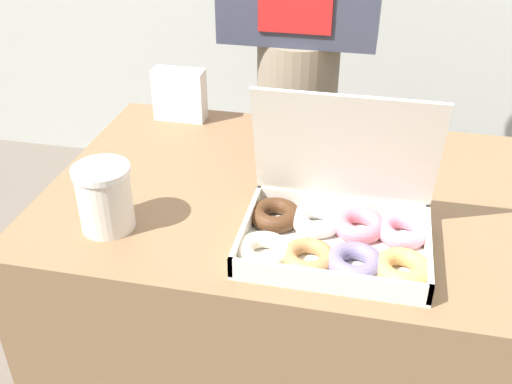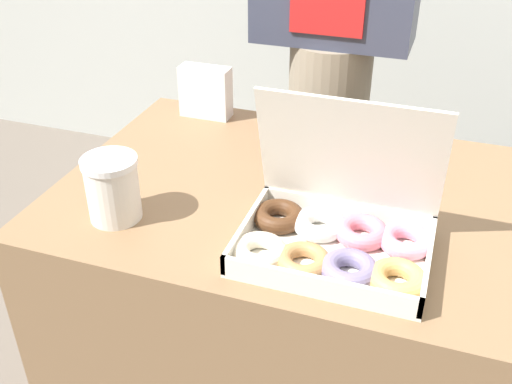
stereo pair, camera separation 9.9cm
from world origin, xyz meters
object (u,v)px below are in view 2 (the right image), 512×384
object	(u,v)px
donut_box	(336,234)
coffee_cup	(113,188)
napkin_holder	(206,92)
person_customer	(333,32)

from	to	relation	value
donut_box	coffee_cup	size ratio (longest dim) A/B	2.69
coffee_cup	napkin_holder	bearing A→B (deg)	92.27
donut_box	napkin_holder	xyz separation A→B (m)	(-0.43, 0.44, 0.03)
donut_box	coffee_cup	xyz separation A→B (m)	(-0.41, -0.03, 0.03)
donut_box	coffee_cup	bearing A→B (deg)	-176.09
coffee_cup	person_customer	size ratio (longest dim) A/B	0.08
donut_box	napkin_holder	size ratio (longest dim) A/B	2.63
coffee_cup	napkin_holder	size ratio (longest dim) A/B	0.98
donut_box	napkin_holder	bearing A→B (deg)	133.78
napkin_holder	person_customer	size ratio (longest dim) A/B	0.08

